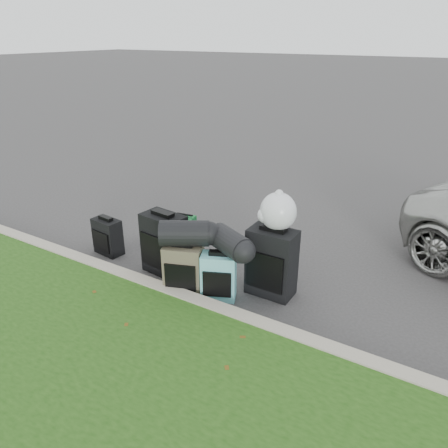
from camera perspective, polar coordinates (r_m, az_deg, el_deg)
The scene contains 12 objects.
ground at distance 6.02m, azimuth -0.19°, elevation -5.65°, with size 120.00×120.00×0.00m, color #383535.
curb at distance 5.29m, azimuth -5.97°, elevation -9.46°, with size 120.00×0.18×0.15m, color #9E937F.
suitcase_small_black at distance 6.50m, azimuth -14.94°, elevation -1.59°, with size 0.42×0.23×0.53m, color black.
suitcase_large_black_left at distance 5.79m, azimuth -7.78°, elevation -2.58°, with size 0.57×0.34×0.82m, color black.
suitcase_olive at distance 5.36m, azimuth -5.28°, elevation -5.90°, with size 0.46×0.29×0.63m, color #46402F.
suitcase_teal at distance 5.23m, azimuth -0.71°, elevation -6.88°, with size 0.41×0.24×0.58m, color teal.
suitcase_large_black_right at distance 5.30m, azimuth 6.24°, elevation -5.01°, with size 0.56×0.34×0.85m, color black.
tote_green at distance 6.87m, azimuth -5.06°, elevation -0.32°, with size 0.29×0.23×0.33m, color #17682D.
tote_navy at distance 6.73m, azimuth -9.17°, elevation -1.37°, with size 0.25×0.20×0.27m, color #19164F.
duffel_left at distance 5.16m, azimuth -5.19°, elevation -1.22°, with size 0.31×0.31×0.58m, color black.
duffel_right at distance 5.04m, azimuth 0.80°, elevation -2.44°, with size 0.30×0.30×0.53m, color black.
trash_bag at distance 5.07m, azimuth 7.09°, elevation 1.63°, with size 0.43×0.43×0.43m, color silver.
Camera 1 is at (2.76, -4.46, 2.96)m, focal length 35.00 mm.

